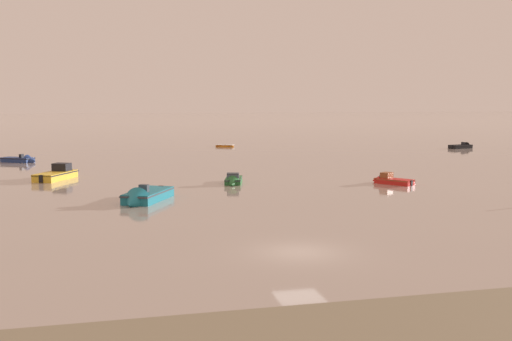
# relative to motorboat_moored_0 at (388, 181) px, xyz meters

# --- Properties ---
(ground_plane) EXTENTS (800.00, 800.00, 0.00)m
(ground_plane) POSITION_rel_motorboat_moored_0_xyz_m (-16.59, -23.47, -0.24)
(ground_plane) COLOR gray
(motorboat_moored_0) EXTENTS (3.64, 4.34, 1.62)m
(motorboat_moored_0) POSITION_rel_motorboat_moored_0_xyz_m (0.00, 0.00, 0.00)
(motorboat_moored_0) COLOR red
(motorboat_moored_0) RESTS_ON ground
(motorboat_moored_2) EXTENTS (2.58, 4.59, 1.65)m
(motorboat_moored_2) POSITION_rel_motorboat_moored_0_xyz_m (-14.87, 3.21, 0.01)
(motorboat_moored_2) COLOR #23602D
(motorboat_moored_2) RESTS_ON ground
(motorboat_moored_3) EXTENTS (4.64, 6.51, 2.36)m
(motorboat_moored_3) POSITION_rel_motorboat_moored_0_xyz_m (-31.60, 11.61, 0.11)
(motorboat_moored_3) COLOR gold
(motorboat_moored_3) RESTS_ON ground
(motorboat_moored_4) EXTENTS (5.10, 4.06, 1.70)m
(motorboat_moored_4) POSITION_rel_motorboat_moored_0_xyz_m (-37.95, 30.30, -0.01)
(motorboat_moored_4) COLOR navy
(motorboat_moored_4) RESTS_ON ground
(motorboat_moored_5) EXTENTS (4.95, 6.83, 2.24)m
(motorboat_moored_5) POSITION_rel_motorboat_moored_0_xyz_m (-23.92, -5.54, 0.06)
(motorboat_moored_5) COLOR #197084
(motorboat_moored_5) RESTS_ON ground
(rowboat_moored_1) EXTENTS (3.63, 2.72, 0.55)m
(rowboat_moored_1) POSITION_rel_motorboat_moored_0_xyz_m (-6.93, 50.62, -0.10)
(rowboat_moored_1) COLOR orange
(rowboat_moored_1) RESTS_ON ground
(motorboat_moored_7) EXTENTS (5.11, 2.87, 1.66)m
(motorboat_moored_7) POSITION_rel_motorboat_moored_0_xyz_m (32.70, 38.14, -0.02)
(motorboat_moored_7) COLOR black
(motorboat_moored_7) RESTS_ON ground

